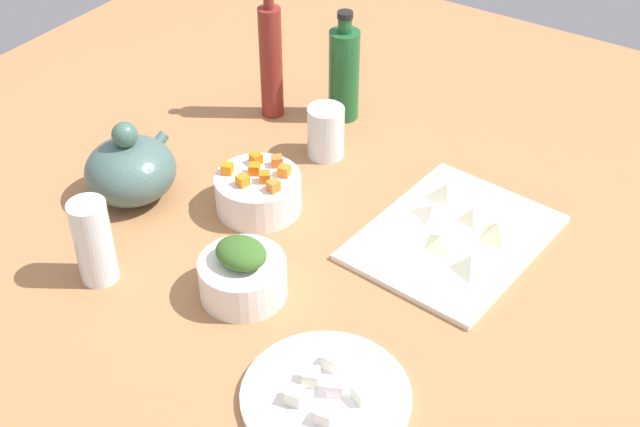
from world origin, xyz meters
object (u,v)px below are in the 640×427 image
Objects in this scene: cutting_board at (454,238)px; drinking_glass_0 at (93,242)px; bowl_greens at (243,278)px; drinking_glass_1 at (326,132)px; bowl_carrots at (258,193)px; plate_tofu at (326,396)px; bottle_0 at (271,60)px; teapot at (131,169)px; bottle_1 at (344,73)px.

drinking_glass_0 is at bearing 132.50° from cutting_board.
bowl_greens is 1.34× the size of drinking_glass_1.
bowl_carrots is at bearing 178.23° from drinking_glass_1.
plate_tofu is (-39.43, -0.66, 0.10)cm from cutting_board.
cutting_board is 1.23× the size of bottle_0.
drinking_glass_0 is 1.44× the size of drinking_glass_1.
cutting_board is 39.43cm from plate_tofu.
teapot reaches higher than bowl_greens.
teapot is at bearing 144.68° from drinking_glass_1.
drinking_glass_1 reaches higher than bowl_carrots.
bowl_carrots is at bearing 108.39° from cutting_board.
bottle_0 is at bearing 6.48° from drinking_glass_0.
bowl_greens is 0.49× the size of bottle_0.
teapot is at bearing 73.50° from bowl_greens.
drinking_glass_0 is at bearing -173.52° from bottle_0.
drinking_glass_0 reaches higher than bowl_carrots.
teapot is at bearing 114.76° from bowl_carrots.
drinking_glass_1 is at bearing -1.77° from bowl_carrots.
bottle_0 reaches higher than cutting_board.
bowl_carrots is at bearing 48.47° from plate_tofu.
bowl_greens is 21.49cm from bowl_carrots.
bottle_0 reaches higher than drinking_glass_1.
drinking_glass_0 reaches higher than plate_tofu.
plate_tofu is 1.61× the size of drinking_glass_0.
bowl_carrots is at bearing -19.88° from drinking_glass_0.
cutting_board is 1.48× the size of bottle_1.
bowl_carrots is at bearing 30.47° from bowl_greens.
bottle_0 reaches higher than drinking_glass_0.
bottle_1 is 2.26× the size of drinking_glass_1.
bowl_greens is at bearing -149.53° from bowl_carrots.
bowl_carrots is 34.31cm from bottle_1.
cutting_board is at bearing -35.78° from bowl_greens.
bowl_carrots is 32.27cm from bottle_0.
bottle_0 reaches higher than teapot.
bottle_1 is (52.00, 14.85, 6.49)cm from bowl_greens.
bottle_1 reaches higher than bowl_carrots.
drinking_glass_1 is at bearing 33.14° from plate_tofu.
bottle_1 is at bearing 15.93° from bowl_greens.
plate_tofu reaches higher than cutting_board.
drinking_glass_0 is 49.13cm from drinking_glass_1.
drinking_glass_1 is (20.06, -0.62, 1.71)cm from bowl_carrots.
drinking_glass_0 is at bearing 88.68° from plate_tofu.
bottle_1 is (22.87, 35.83, 9.16)cm from cutting_board.
bowl_greens is at bearing -164.07° from bottle_1.
bottle_1 reaches higher than drinking_glass_1.
bowl_carrots is 1.48× the size of drinking_glass_1.
drinking_glass_0 is at bearing -151.34° from teapot.
teapot reaches higher than plate_tofu.
bottle_0 is 1.20× the size of bottle_1.
bottle_0 is 19.33cm from drinking_glass_1.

